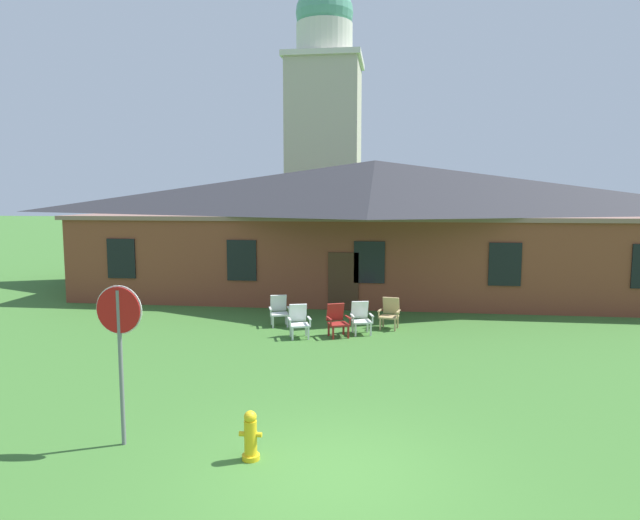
% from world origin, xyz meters
% --- Properties ---
extents(ground_plane, '(200.00, 200.00, 0.00)m').
position_xyz_m(ground_plane, '(0.00, 0.00, 0.00)').
color(ground_plane, '#3D702D').
extents(brick_building, '(24.29, 10.40, 5.66)m').
position_xyz_m(brick_building, '(-0.00, 17.04, 2.88)').
color(brick_building, brown).
rests_on(brick_building, ground).
extents(dome_tower, '(5.18, 5.18, 19.14)m').
position_xyz_m(dome_tower, '(-3.95, 31.12, 8.75)').
color(dome_tower, '#BCB29E').
rests_on(dome_tower, ground).
extents(stop_sign, '(0.81, 0.08, 2.67)m').
position_xyz_m(stop_sign, '(-3.57, 0.57, 1.91)').
color(stop_sign, slate).
rests_on(stop_sign, ground).
extents(lawn_chair_by_porch, '(0.75, 0.80, 0.96)m').
position_xyz_m(lawn_chair_by_porch, '(-2.75, 9.39, 0.50)').
color(lawn_chair_by_porch, silver).
rests_on(lawn_chair_by_porch, ground).
extents(lawn_chair_near_door, '(0.75, 0.80, 0.96)m').
position_xyz_m(lawn_chair_near_door, '(-1.88, 7.98, 0.50)').
color(lawn_chair_near_door, white).
rests_on(lawn_chair_near_door, ground).
extents(lawn_chair_left_end, '(0.79, 0.83, 0.96)m').
position_xyz_m(lawn_chair_left_end, '(-0.77, 8.23, 0.50)').
color(lawn_chair_left_end, maroon).
rests_on(lawn_chair_left_end, ground).
extents(lawn_chair_middle, '(0.74, 0.79, 0.96)m').
position_xyz_m(lawn_chair_middle, '(-0.10, 8.66, 0.50)').
color(lawn_chair_middle, silver).
rests_on(lawn_chair_middle, ground).
extents(lawn_chair_right_end, '(0.72, 0.76, 0.96)m').
position_xyz_m(lawn_chair_right_end, '(0.76, 9.43, 0.50)').
color(lawn_chair_right_end, tan).
rests_on(lawn_chair_right_end, ground).
extents(fire_hydrant, '(0.36, 0.28, 0.79)m').
position_xyz_m(fire_hydrant, '(-1.35, 0.32, 0.38)').
color(fire_hydrant, gold).
rests_on(fire_hydrant, ground).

